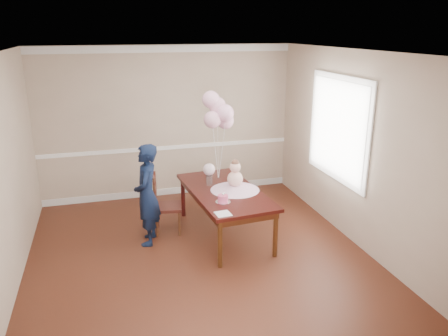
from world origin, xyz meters
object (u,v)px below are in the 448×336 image
birthday_cake (223,198)px  woman (147,195)px  dining_chair_seat (168,207)px  dining_table_top (225,191)px

birthday_cake → woman: bearing=153.1°
birthday_cake → dining_chair_seat: bearing=130.8°
dining_table_top → dining_chair_seat: size_ratio=4.74×
birthday_cake → woman: size_ratio=0.10×
birthday_cake → woman: woman is taller
birthday_cake → dining_chair_seat: birthday_cake is taller
dining_chair_seat → woman: size_ratio=0.27×
dining_table_top → birthday_cake: size_ratio=13.33×
dining_table_top → dining_chair_seat: 0.90m
birthday_cake → dining_chair_seat: size_ratio=0.36×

